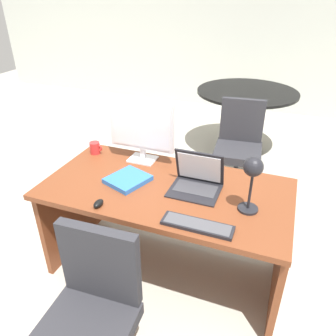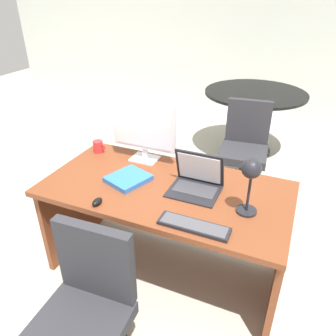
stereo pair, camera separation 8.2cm
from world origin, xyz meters
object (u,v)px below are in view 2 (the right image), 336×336
(book, at_px, (128,178))
(meeting_table, at_px, (254,107))
(coffee_mug, at_px, (98,146))
(mouse, at_px, (97,202))
(meeting_chair_near, at_px, (243,155))
(monitor, at_px, (143,127))
(desk, at_px, (168,209))
(laptop, at_px, (197,178))
(keyboard, at_px, (194,226))
(desk_lamp, at_px, (251,176))
(office_chair, at_px, (86,323))

(book, xyz_separation_m, meeting_table, (0.43, 2.31, -0.16))
(book, bearing_deg, coffee_mug, 145.94)
(mouse, distance_m, meeting_chair_near, 1.86)
(monitor, relative_size, meeting_table, 0.41)
(meeting_table, height_order, meeting_chair_near, meeting_chair_near)
(desk, bearing_deg, meeting_table, 85.70)
(monitor, height_order, laptop, monitor)
(monitor, xyz_separation_m, meeting_table, (0.47, 1.99, -0.40))
(keyboard, height_order, mouse, mouse)
(desk_lamp, xyz_separation_m, office_chair, (-0.65, -0.73, -0.66))
(mouse, xyz_separation_m, meeting_chair_near, (0.55, 1.74, -0.39))
(mouse, height_order, meeting_table, meeting_table)
(desk, xyz_separation_m, keyboard, (0.31, -0.37, 0.22))
(laptop, xyz_separation_m, keyboard, (0.12, -0.39, -0.06))
(coffee_mug, height_order, office_chair, office_chair)
(monitor, distance_m, meeting_chair_near, 1.39)
(monitor, xyz_separation_m, book, (0.04, -0.32, -0.24))
(keyboard, bearing_deg, mouse, -177.64)
(desk_lamp, bearing_deg, monitor, 155.84)
(keyboard, bearing_deg, meeting_table, 93.11)
(meeting_table, bearing_deg, office_chair, -95.01)
(desk_lamp, bearing_deg, book, 175.85)
(mouse, height_order, book, mouse)
(desk, bearing_deg, book, -163.76)
(meeting_table, bearing_deg, meeting_chair_near, -84.31)
(desk, xyz_separation_m, book, (-0.26, -0.08, 0.23))
(desk, relative_size, monitor, 3.25)
(coffee_mug, bearing_deg, mouse, -56.92)
(meeting_chair_near, bearing_deg, coffee_mug, -129.99)
(mouse, distance_m, office_chair, 0.66)
(office_chair, relative_size, meeting_chair_near, 0.96)
(coffee_mug, bearing_deg, laptop, -12.35)
(book, bearing_deg, office_chair, -78.63)
(desk, height_order, laptop, laptop)
(monitor, relative_size, office_chair, 0.58)
(mouse, relative_size, office_chair, 0.10)
(desk, relative_size, office_chair, 1.87)
(laptop, xyz_separation_m, meeting_table, (-0.02, 2.21, -0.22))
(mouse, bearing_deg, coffee_mug, 123.08)
(book, bearing_deg, desk, 16.24)
(mouse, bearing_deg, desk_lamp, 16.95)
(book, relative_size, office_chair, 0.37)
(monitor, xyz_separation_m, laptop, (0.49, -0.22, -0.18))
(desk, height_order, desk_lamp, desk_lamp)
(laptop, xyz_separation_m, coffee_mug, (-0.89, 0.19, -0.03))
(mouse, height_order, desk_lamp, desk_lamp)
(desk, xyz_separation_m, coffee_mug, (-0.69, 0.21, 0.26))
(desk_lamp, xyz_separation_m, coffee_mug, (-1.24, 0.35, -0.21))
(desk, xyz_separation_m, mouse, (-0.30, -0.39, 0.23))
(monitor, bearing_deg, keyboard, -44.99)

